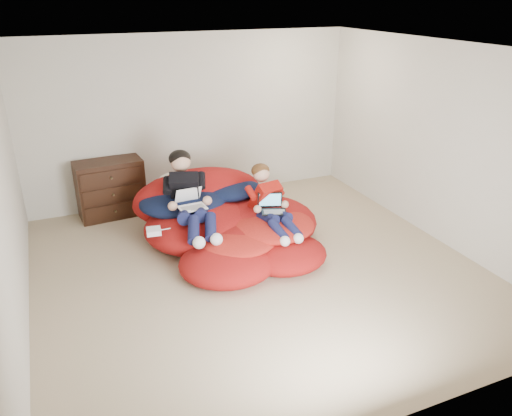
{
  "coord_description": "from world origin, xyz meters",
  "views": [
    {
      "loc": [
        -2.02,
        -4.71,
        3.03
      ],
      "look_at": [
        0.06,
        0.19,
        0.7
      ],
      "focal_mm": 35.0,
      "sensor_mm": 36.0,
      "label": 1
    }
  ],
  "objects_px": {
    "younger_boy": "(269,199)",
    "laptop_black": "(272,206)",
    "dresser": "(111,189)",
    "older_boy": "(188,193)",
    "beanbag_pile": "(227,222)",
    "laptop_white": "(191,202)"
  },
  "relations": [
    {
      "from": "older_boy",
      "to": "laptop_white",
      "type": "xyz_separation_m",
      "value": [
        0.0,
        -0.08,
        -0.09
      ]
    },
    {
      "from": "laptop_white",
      "to": "laptop_black",
      "type": "bearing_deg",
      "value": -21.43
    },
    {
      "from": "dresser",
      "to": "younger_boy",
      "type": "height_order",
      "value": "younger_boy"
    },
    {
      "from": "beanbag_pile",
      "to": "laptop_black",
      "type": "bearing_deg",
      "value": -39.38
    },
    {
      "from": "beanbag_pile",
      "to": "older_boy",
      "type": "relative_size",
      "value": 1.86
    },
    {
      "from": "dresser",
      "to": "younger_boy",
      "type": "distance_m",
      "value": 2.45
    },
    {
      "from": "older_boy",
      "to": "younger_boy",
      "type": "height_order",
      "value": "older_boy"
    },
    {
      "from": "younger_boy",
      "to": "laptop_white",
      "type": "relative_size",
      "value": 3.03
    },
    {
      "from": "beanbag_pile",
      "to": "dresser",
      "type": "bearing_deg",
      "value": 131.4
    },
    {
      "from": "older_boy",
      "to": "laptop_black",
      "type": "height_order",
      "value": "older_boy"
    },
    {
      "from": "dresser",
      "to": "beanbag_pile",
      "type": "xyz_separation_m",
      "value": [
        1.26,
        -1.43,
        -0.15
      ]
    },
    {
      "from": "dresser",
      "to": "laptop_black",
      "type": "bearing_deg",
      "value": -46.39
    },
    {
      "from": "laptop_white",
      "to": "laptop_black",
      "type": "distance_m",
      "value": 1.01
    },
    {
      "from": "dresser",
      "to": "older_boy",
      "type": "xyz_separation_m",
      "value": [
        0.78,
        -1.36,
        0.31
      ]
    },
    {
      "from": "beanbag_pile",
      "to": "laptop_white",
      "type": "xyz_separation_m",
      "value": [
        -0.47,
        -0.01,
        0.37
      ]
    },
    {
      "from": "younger_boy",
      "to": "laptop_black",
      "type": "height_order",
      "value": "younger_boy"
    },
    {
      "from": "laptop_white",
      "to": "younger_boy",
      "type": "bearing_deg",
      "value": -16.87
    },
    {
      "from": "dresser",
      "to": "laptop_white",
      "type": "xyz_separation_m",
      "value": [
        0.78,
        -1.44,
        0.22
      ]
    },
    {
      "from": "older_boy",
      "to": "laptop_black",
      "type": "xyz_separation_m",
      "value": [
        0.94,
        -0.45,
        -0.16
      ]
    },
    {
      "from": "dresser",
      "to": "older_boy",
      "type": "distance_m",
      "value": 1.6
    },
    {
      "from": "beanbag_pile",
      "to": "laptop_black",
      "type": "xyz_separation_m",
      "value": [
        0.46,
        -0.38,
        0.3
      ]
    },
    {
      "from": "dresser",
      "to": "laptop_white",
      "type": "distance_m",
      "value": 1.66
    }
  ]
}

